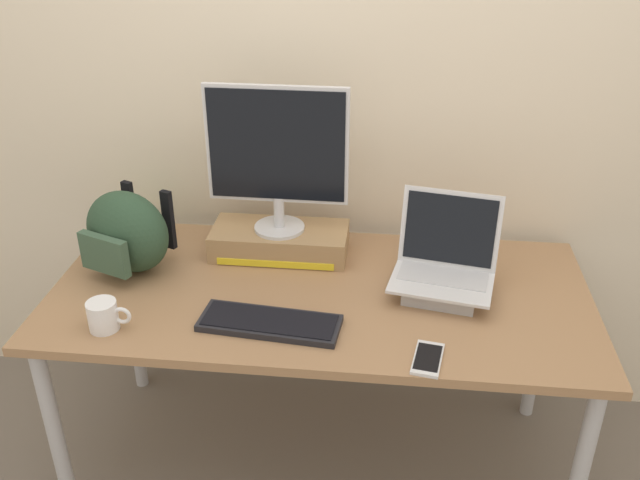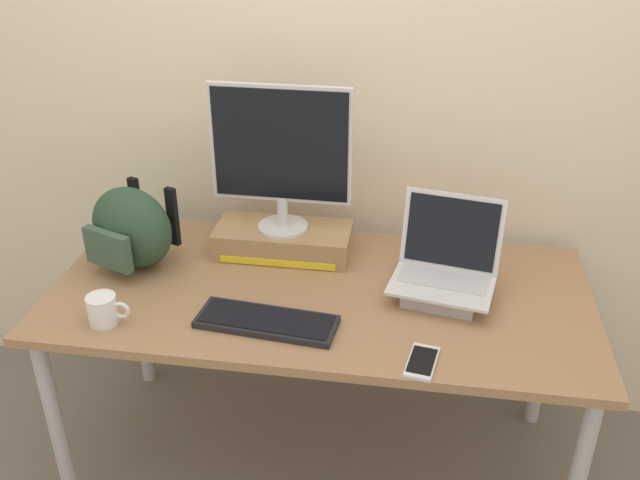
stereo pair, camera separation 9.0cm
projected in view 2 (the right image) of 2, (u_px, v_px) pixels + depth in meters
The scene contains 11 objects.
ground_plane at pixel (320, 459), 2.58m from camera, with size 20.00×20.00×0.00m, color #70665B.
back_wall at pixel (343, 75), 2.40m from camera, with size 7.00×0.10×2.60m, color beige.
desk at pixel (320, 308), 2.26m from camera, with size 1.71×0.81×0.74m.
toner_box_yellow at pixel (283, 240), 2.42m from camera, with size 0.47×0.22×0.09m.
desktop_monitor at pixel (281, 154), 2.26m from camera, with size 0.47×0.17×0.50m.
open_laptop at pixel (444, 278), 2.17m from camera, with size 0.35×0.30×0.31m.
external_keyboard at pixel (267, 321), 2.05m from camera, with size 0.43×0.19×0.02m.
messenger_backpack at pixel (131, 228), 2.30m from camera, with size 0.35×0.30×0.28m.
coffee_mug at pixel (103, 310), 2.04m from camera, with size 0.13×0.09×0.09m.
cell_phone at pixel (422, 362), 1.89m from camera, with size 0.10×0.16×0.01m.
plush_toy at pixel (147, 218), 2.55m from camera, with size 0.12×0.12×0.12m.
Camera 2 is at (0.30, -1.86, 1.94)m, focal length 39.07 mm.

